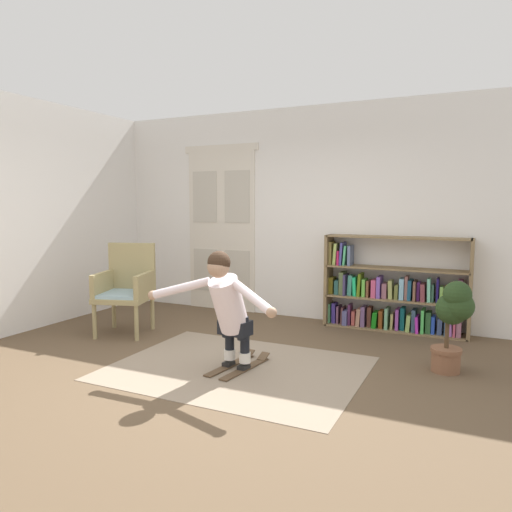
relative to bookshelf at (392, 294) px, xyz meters
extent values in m
plane|color=brown|center=(-1.17, -2.39, -0.47)|extent=(7.20, 7.20, 0.00)
cube|color=white|center=(-1.17, 0.21, 0.98)|extent=(6.00, 0.10, 2.90)
cube|color=white|center=(-4.17, -1.99, 0.98)|extent=(0.10, 6.00, 2.90)
cube|color=beige|center=(-2.80, 0.15, 0.71)|extent=(0.55, 0.04, 2.35)
cube|color=#BDB6A7|center=(-2.80, 0.13, 1.22)|extent=(0.41, 0.01, 0.76)
cube|color=#BDB6A7|center=(-2.80, 0.13, 0.12)|extent=(0.41, 0.01, 0.64)
cube|color=beige|center=(-2.25, 0.15, 0.71)|extent=(0.55, 0.04, 2.35)
cube|color=#BDB6A7|center=(-2.25, 0.13, 1.22)|extent=(0.41, 0.01, 0.76)
cube|color=#BDB6A7|center=(-2.25, 0.13, 0.12)|extent=(0.41, 0.01, 0.64)
cube|color=beige|center=(-2.53, 0.15, 1.93)|extent=(1.22, 0.04, 0.10)
cube|color=gray|center=(-1.10, -2.09, -0.46)|extent=(2.38, 1.84, 0.01)
cube|color=olive|center=(-0.82, 0.00, 0.13)|extent=(0.04, 0.30, 1.19)
cube|color=olive|center=(0.90, 0.00, 0.13)|extent=(0.04, 0.30, 1.19)
cube|color=olive|center=(0.04, 0.00, -0.46)|extent=(1.73, 0.30, 0.02)
cube|color=olive|center=(0.04, 0.00, -0.07)|extent=(1.73, 0.30, 0.02)
cube|color=olive|center=(0.04, 0.00, 0.32)|extent=(1.73, 0.30, 0.02)
cube|color=olive|center=(0.04, 0.00, 0.71)|extent=(1.73, 0.30, 0.02)
cube|color=#4A8D5B|center=(-0.79, 0.01, -0.32)|extent=(0.03, 0.14, 0.25)
cube|color=navy|center=(-0.73, 0.01, -0.32)|extent=(0.05, 0.15, 0.27)
cube|color=#68415A|center=(-0.67, 0.01, -0.33)|extent=(0.03, 0.20, 0.23)
cube|color=#533031|center=(-0.62, 0.01, -0.34)|extent=(0.04, 0.19, 0.22)
cube|color=#4E4E81|center=(-0.57, -0.01, -0.35)|extent=(0.06, 0.23, 0.19)
cube|color=#4E244D|center=(-0.52, -0.01, -0.31)|extent=(0.03, 0.16, 0.27)
cube|color=#AB4C49|center=(-0.47, 0.00, -0.36)|extent=(0.04, 0.16, 0.19)
cube|color=#A77860|center=(-0.40, 0.00, -0.33)|extent=(0.06, 0.23, 0.23)
cube|color=#654A75|center=(-0.34, 0.00, -0.32)|extent=(0.05, 0.20, 0.26)
cube|color=#582D23|center=(-0.26, 0.00, -0.32)|extent=(0.05, 0.14, 0.26)
cube|color=#157616|center=(-0.19, -0.01, -0.35)|extent=(0.07, 0.21, 0.20)
cube|color=brown|center=(-0.12, -0.01, -0.34)|extent=(0.05, 0.16, 0.23)
cube|color=#6BA87E|center=(-0.04, 0.00, -0.32)|extent=(0.04, 0.22, 0.27)
cube|color=tan|center=(0.02, 0.00, -0.35)|extent=(0.04, 0.15, 0.20)
cube|color=purple|center=(0.08, 0.01, -0.32)|extent=(0.04, 0.18, 0.27)
cube|color=#0F5159|center=(0.14, 0.02, -0.31)|extent=(0.05, 0.15, 0.28)
cube|color=#8CB25A|center=(0.22, 0.00, -0.35)|extent=(0.06, 0.22, 0.21)
cube|color=#334D63|center=(0.28, 0.00, -0.31)|extent=(0.05, 0.20, 0.28)
cube|color=#BF2DBC|center=(0.33, -0.02, -0.35)|extent=(0.04, 0.23, 0.20)
cube|color=#46B954|center=(0.39, 0.00, -0.30)|extent=(0.03, 0.24, 0.29)
cube|color=#29562D|center=(0.45, 0.00, -0.32)|extent=(0.06, 0.17, 0.26)
cube|color=#2143B4|center=(0.51, 0.01, -0.34)|extent=(0.04, 0.17, 0.21)
cube|color=#36466F|center=(0.58, 0.00, -0.35)|extent=(0.06, 0.15, 0.19)
cube|color=#2C4C71|center=(0.65, 0.00, -0.32)|extent=(0.03, 0.20, 0.26)
cube|color=#A568C4|center=(0.69, 0.01, -0.33)|extent=(0.06, 0.22, 0.25)
cube|color=#B84964|center=(0.75, -0.02, -0.31)|extent=(0.03, 0.20, 0.27)
cube|color=#9B6378|center=(0.80, 0.02, -0.34)|extent=(0.05, 0.24, 0.22)
cube|color=brown|center=(-0.77, 0.02, 0.05)|extent=(0.06, 0.17, 0.22)
cube|color=#26544D|center=(-0.70, 0.01, 0.03)|extent=(0.05, 0.19, 0.19)
cube|color=#586C40|center=(-0.63, 0.01, 0.09)|extent=(0.06, 0.21, 0.30)
cube|color=#3E3560|center=(-0.58, -0.01, 0.08)|extent=(0.03, 0.23, 0.27)
cube|color=teal|center=(-0.52, 0.00, 0.07)|extent=(0.07, 0.15, 0.26)
cube|color=#1FCC77|center=(-0.46, 0.01, 0.06)|extent=(0.05, 0.19, 0.24)
cube|color=#5A791A|center=(-0.40, 0.00, 0.09)|extent=(0.05, 0.21, 0.29)
cube|color=#69CA47|center=(-0.34, 0.00, 0.05)|extent=(0.04, 0.17, 0.23)
cube|color=brown|center=(-0.29, 0.00, 0.05)|extent=(0.03, 0.22, 0.21)
cube|color=#C74B76|center=(-0.21, -0.01, 0.05)|extent=(0.06, 0.21, 0.23)
cube|color=#7851B5|center=(-0.15, 0.00, 0.08)|extent=(0.04, 0.23, 0.27)
cube|color=#895664|center=(-0.08, 0.00, 0.04)|extent=(0.06, 0.18, 0.19)
cube|color=#979F58|center=(-0.01, -0.01, 0.06)|extent=(0.06, 0.15, 0.23)
cube|color=#5E6630|center=(0.07, -0.02, 0.03)|extent=(0.05, 0.17, 0.18)
cube|color=#80B9D6|center=(0.13, 0.00, 0.07)|extent=(0.05, 0.18, 0.26)
cube|color=#A26A62|center=(0.18, 0.01, 0.09)|extent=(0.04, 0.15, 0.29)
cube|color=navy|center=(0.22, 0.01, 0.06)|extent=(0.05, 0.22, 0.25)
cube|color=brown|center=(0.28, -0.02, 0.06)|extent=(0.03, 0.22, 0.25)
cube|color=#4E1F6B|center=(0.32, 0.01, 0.06)|extent=(0.04, 0.16, 0.23)
cube|color=brown|center=(0.38, 0.00, 0.05)|extent=(0.06, 0.21, 0.22)
cube|color=#70CCA6|center=(0.45, -0.01, 0.08)|extent=(0.05, 0.15, 0.29)
cube|color=#2B5242|center=(0.49, 0.01, 0.05)|extent=(0.03, 0.15, 0.21)
cube|color=navy|center=(0.54, 0.01, 0.09)|extent=(0.03, 0.16, 0.29)
cube|color=#78B658|center=(0.59, 0.02, 0.04)|extent=(0.04, 0.16, 0.19)
cube|color=gold|center=(0.64, 0.00, 0.04)|extent=(0.07, 0.23, 0.20)
cube|color=#974B4D|center=(0.73, -0.02, 0.07)|extent=(0.06, 0.23, 0.25)
cube|color=#B469A4|center=(0.79, 0.00, 0.09)|extent=(0.06, 0.20, 0.29)
cube|color=olive|center=(-0.79, 0.01, 0.48)|extent=(0.03, 0.19, 0.30)
cube|color=#A5C05C|center=(-0.72, -0.01, 0.47)|extent=(0.05, 0.14, 0.28)
cube|color=#B61C51|center=(-0.68, -0.01, 0.42)|extent=(0.03, 0.19, 0.19)
cube|color=#444393|center=(-0.64, 0.01, 0.48)|extent=(0.05, 0.22, 0.30)
cube|color=#4CB377|center=(-0.60, -0.02, 0.46)|extent=(0.05, 0.14, 0.25)
cube|color=slate|center=(-0.53, 0.01, 0.46)|extent=(0.04, 0.21, 0.26)
cylinder|color=tan|center=(-3.10, -1.91, -0.26)|extent=(0.06, 0.06, 0.42)
cylinder|color=tan|center=(-2.60, -1.75, -0.26)|extent=(0.06, 0.06, 0.42)
cylinder|color=tan|center=(-3.25, -1.41, -0.26)|extent=(0.06, 0.06, 0.42)
cylinder|color=tan|center=(-2.75, -1.26, -0.26)|extent=(0.06, 0.06, 0.42)
cube|color=tan|center=(-2.92, -1.58, -0.02)|extent=(0.75, 0.75, 0.06)
cube|color=#93B4C4|center=(-2.92, -1.58, 0.03)|extent=(0.67, 0.67, 0.04)
cube|color=tan|center=(-3.00, -1.32, 0.33)|extent=(0.59, 0.23, 0.60)
cube|color=tan|center=(-3.18, -1.66, 0.15)|extent=(0.22, 0.55, 0.28)
cube|color=tan|center=(-2.67, -1.50, 0.15)|extent=(0.22, 0.55, 0.28)
cylinder|color=brown|center=(0.74, -1.31, -0.35)|extent=(0.26, 0.26, 0.23)
cylinder|color=brown|center=(0.74, -1.31, -0.26)|extent=(0.29, 0.29, 0.04)
cylinder|color=#4C3823|center=(0.74, -1.31, -0.06)|extent=(0.04, 0.04, 0.36)
sphere|color=#233919|center=(0.82, -1.42, 0.30)|extent=(0.25, 0.25, 0.25)
sphere|color=#233919|center=(0.84, -1.41, 0.20)|extent=(0.27, 0.27, 0.27)
sphere|color=#233919|center=(0.77, -1.38, 0.16)|extent=(0.29, 0.29, 0.29)
cube|color=brown|center=(-1.19, -2.08, -0.45)|extent=(0.19, 0.73, 0.01)
cube|color=brown|center=(-1.15, -1.75, -0.42)|extent=(0.10, 0.12, 0.06)
cube|color=black|center=(-1.19, -2.10, -0.43)|extent=(0.10, 0.13, 0.04)
cube|color=brown|center=(-1.01, -2.10, -0.45)|extent=(0.19, 0.73, 0.01)
cube|color=brown|center=(-0.97, -1.77, -0.42)|extent=(0.10, 0.12, 0.06)
cube|color=black|center=(-1.01, -2.12, -0.43)|extent=(0.10, 0.13, 0.04)
cylinder|color=white|center=(-1.19, -2.08, -0.34)|extent=(0.12, 0.12, 0.10)
cylinder|color=black|center=(-1.19, -2.08, -0.14)|extent=(0.10, 0.10, 0.30)
cylinder|color=black|center=(-1.19, -2.11, -0.05)|extent=(0.12, 0.12, 0.22)
cylinder|color=white|center=(-1.01, -2.10, -0.34)|extent=(0.12, 0.12, 0.10)
cylinder|color=black|center=(-1.01, -2.10, -0.14)|extent=(0.10, 0.10, 0.30)
cylinder|color=black|center=(-1.02, -2.13, -0.05)|extent=(0.12, 0.12, 0.22)
cube|color=black|center=(-1.10, -2.12, -0.05)|extent=(0.32, 0.22, 0.14)
cylinder|color=silver|center=(-1.12, -2.22, 0.19)|extent=(0.34, 0.49, 0.59)
sphere|color=tan|center=(-1.14, -2.37, 0.56)|extent=(0.22, 0.22, 0.20)
sphere|color=#382619|center=(-1.14, -2.36, 0.60)|extent=(0.24, 0.24, 0.21)
cylinder|color=silver|center=(-1.55, -2.37, 0.33)|extent=(0.58, 0.24, 0.23)
sphere|color=tan|center=(-1.82, -2.45, 0.26)|extent=(0.10, 0.10, 0.09)
cylinder|color=silver|center=(-0.74, -2.48, 0.33)|extent=(0.54, 0.37, 0.23)
sphere|color=tan|center=(-0.51, -2.63, 0.26)|extent=(0.10, 0.10, 0.09)
camera|label=1|loc=(0.99, -6.09, 1.13)|focal=33.62mm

